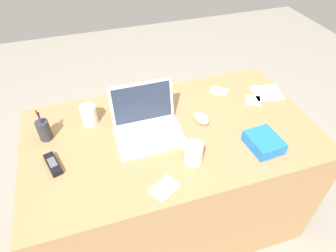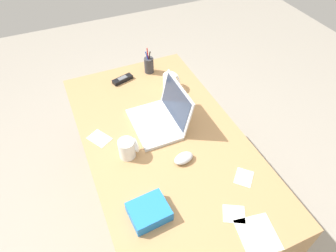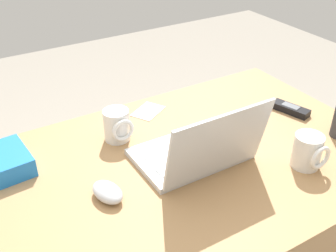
% 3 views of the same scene
% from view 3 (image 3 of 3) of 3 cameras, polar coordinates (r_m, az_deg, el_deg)
% --- Properties ---
extents(laptop, '(0.32, 0.27, 0.22)m').
position_cam_3_polar(laptop, '(1.18, 4.19, -3.41)').
color(laptop, silver).
rests_on(laptop, desk).
extents(computer_mouse, '(0.08, 0.11, 0.04)m').
position_cam_3_polar(computer_mouse, '(1.09, -8.38, -9.04)').
color(computer_mouse, silver).
rests_on(computer_mouse, desk).
extents(coffee_mug_white, '(0.08, 0.09, 0.10)m').
position_cam_3_polar(coffee_mug_white, '(1.29, -7.06, 0.08)').
color(coffee_mug_white, white).
rests_on(coffee_mug_white, desk).
extents(coffee_mug_tall, '(0.08, 0.09, 0.10)m').
position_cam_3_polar(coffee_mug_tall, '(1.23, 18.85, -3.36)').
color(coffee_mug_tall, white).
rests_on(coffee_mug_tall, desk).
extents(cordless_phone, '(0.08, 0.14, 0.03)m').
position_cam_3_polar(cordless_phone, '(1.51, 16.59, 2.28)').
color(cordless_phone, black).
rests_on(cordless_phone, desk).
extents(snack_bag, '(0.15, 0.17, 0.06)m').
position_cam_3_polar(snack_bag, '(1.25, -21.85, -4.69)').
color(snack_bag, blue).
rests_on(snack_bag, desk).
extents(paper_note_near_laptop, '(0.14, 0.13, 0.00)m').
position_cam_3_polar(paper_note_near_laptop, '(1.46, -2.77, 2.07)').
color(paper_note_near_laptop, white).
rests_on(paper_note_near_laptop, desk).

